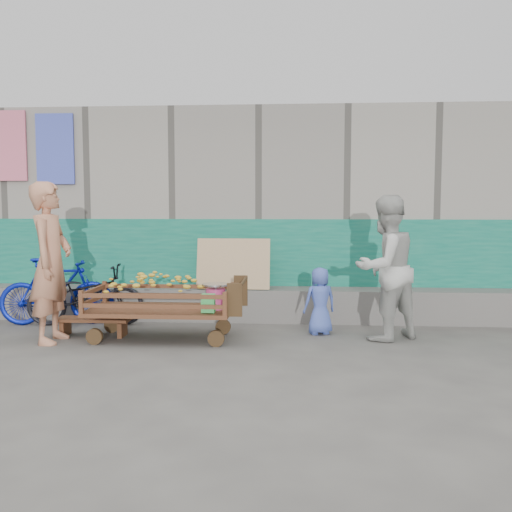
# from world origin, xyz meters

# --- Properties ---
(ground) EXTENTS (80.00, 80.00, 0.00)m
(ground) POSITION_xyz_m (0.00, 0.00, 0.00)
(ground) COLOR #4D4B47
(ground) RESTS_ON ground
(building_wall) EXTENTS (12.00, 3.50, 3.00)m
(building_wall) POSITION_xyz_m (-0.00, 4.05, 1.47)
(building_wall) COLOR gray
(building_wall) RESTS_ON ground
(banana_cart) EXTENTS (1.85, 0.85, 0.79)m
(banana_cart) POSITION_xyz_m (-0.48, 1.13, 0.53)
(banana_cart) COLOR #512F1A
(banana_cart) RESTS_ON ground
(bench) EXTENTS (0.89, 0.27, 0.22)m
(bench) POSITION_xyz_m (-1.31, 1.24, 0.16)
(bench) COLOR #512F1A
(bench) RESTS_ON ground
(vendor_man) EXTENTS (0.46, 0.69, 1.87)m
(vendor_man) POSITION_xyz_m (-1.68, 0.92, 0.93)
(vendor_man) COLOR tan
(vendor_man) RESTS_ON ground
(woman) EXTENTS (1.06, 1.01, 1.72)m
(woman) POSITION_xyz_m (2.21, 1.32, 0.86)
(woman) COLOR #B8B8B2
(woman) RESTS_ON ground
(child) EXTENTS (0.48, 0.39, 0.83)m
(child) POSITION_xyz_m (1.45, 1.54, 0.42)
(child) COLOR #455CB8
(child) RESTS_ON ground
(bicycle_dark) EXTENTS (1.59, 0.70, 0.81)m
(bicycle_dark) POSITION_xyz_m (-1.64, 1.85, 0.40)
(bicycle_dark) COLOR black
(bicycle_dark) RESTS_ON ground
(bicycle_blue) EXTENTS (1.55, 0.68, 0.90)m
(bicycle_blue) POSITION_xyz_m (-2.03, 1.85, 0.45)
(bicycle_blue) COLOR #0A199B
(bicycle_blue) RESTS_ON ground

